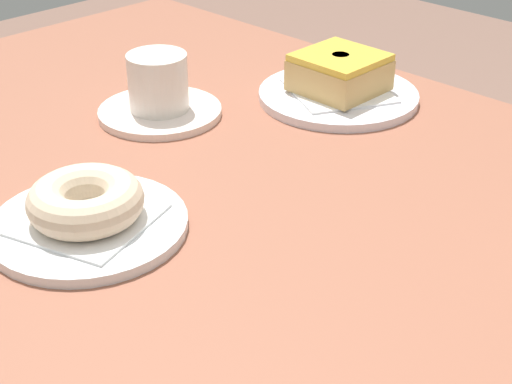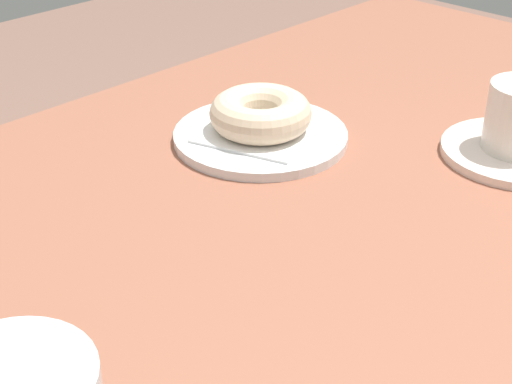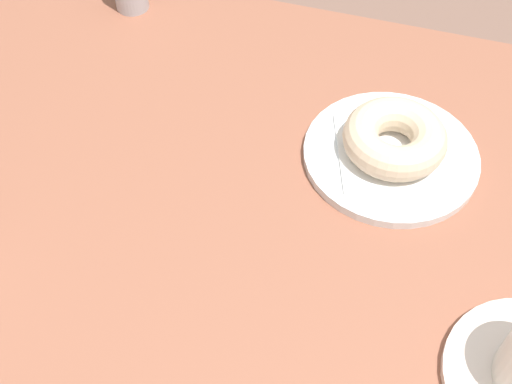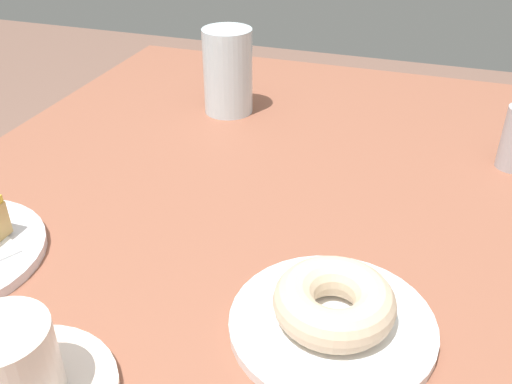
{
  "view_description": "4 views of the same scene",
  "coord_description": "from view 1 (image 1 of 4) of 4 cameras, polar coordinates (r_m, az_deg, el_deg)",
  "views": [
    {
      "loc": [
        0.49,
        -0.49,
        1.15
      ],
      "look_at": [
        0.04,
        -0.04,
        0.79
      ],
      "focal_mm": 53.99,
      "sensor_mm": 36.0,
      "label": 1
    },
    {
      "loc": [
        0.46,
        0.35,
        1.11
      ],
      "look_at": [
        0.05,
        -0.05,
        0.78
      ],
      "focal_mm": 52.16,
      "sensor_mm": 36.0,
      "label": 2
    },
    {
      "loc": [
        -0.07,
        0.34,
        1.29
      ],
      "look_at": [
        0.05,
        -0.05,
        0.78
      ],
      "focal_mm": 45.74,
      "sensor_mm": 36.0,
      "label": 3
    },
    {
      "loc": [
        -0.45,
        -0.22,
        1.13
      ],
      "look_at": [
        0.08,
        -0.04,
        0.79
      ],
      "focal_mm": 39.96,
      "sensor_mm": 36.0,
      "label": 4
    }
  ],
  "objects": [
    {
      "name": "table",
      "position": [
        0.84,
        0.07,
        -5.02
      ],
      "size": [
        1.3,
        0.8,
        0.75
      ],
      "color": "#935740",
      "rests_on": "ground_plane"
    },
    {
      "name": "plate_sugar_ring",
      "position": [
        0.76,
        -12.29,
        -2.42
      ],
      "size": [
        0.19,
        0.19,
        0.01
      ],
      "primitive_type": "cylinder",
      "color": "white",
      "rests_on": "table"
    },
    {
      "name": "napkin_sugar_ring",
      "position": [
        0.75,
        -12.34,
        -1.98
      ],
      "size": [
        0.15,
        0.15,
        0.0
      ],
      "primitive_type": "cube",
      "rotation": [
        0.0,
        0.0,
        0.32
      ],
      "color": "white",
      "rests_on": "plate_sugar_ring"
    },
    {
      "name": "donut_sugar_ring",
      "position": [
        0.74,
        -12.51,
        -0.63
      ],
      "size": [
        0.11,
        0.11,
        0.04
      ],
      "primitive_type": "torus",
      "color": "beige",
      "rests_on": "napkin_sugar_ring"
    },
    {
      "name": "plate_glazed_square",
      "position": [
        1.03,
        6.11,
        7.12
      ],
      "size": [
        0.21,
        0.21,
        0.01
      ],
      "primitive_type": "cylinder",
      "color": "white",
      "rests_on": "table"
    },
    {
      "name": "napkin_glazed_square",
      "position": [
        1.03,
        6.13,
        7.49
      ],
      "size": [
        0.16,
        0.16,
        0.0
      ],
      "primitive_type": "cube",
      "rotation": [
        0.0,
        0.0,
        -0.48
      ],
      "color": "white",
      "rests_on": "plate_glazed_square"
    },
    {
      "name": "donut_glazed_square",
      "position": [
        1.02,
        6.21,
        8.82
      ],
      "size": [
        0.1,
        0.1,
        0.05
      ],
      "color": "tan",
      "rests_on": "napkin_glazed_square"
    },
    {
      "name": "coffee_cup",
      "position": [
        0.97,
        -7.22,
        7.35
      ],
      "size": [
        0.16,
        0.16,
        0.08
      ],
      "color": "silver",
      "rests_on": "table"
    }
  ]
}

